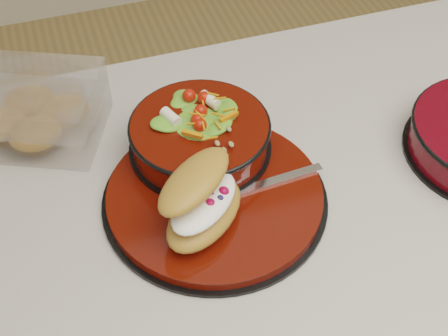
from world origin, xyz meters
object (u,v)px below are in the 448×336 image
object	(u,v)px
salad_bowl	(200,132)
fork	(258,186)
dinner_plate	(216,196)
pastry_box	(30,110)
croissant	(203,200)

from	to	relation	value
salad_bowl	fork	size ratio (longest dim) A/B	1.14
dinner_plate	salad_bowl	distance (m)	0.10
fork	pastry_box	distance (m)	0.36
pastry_box	croissant	bearing A→B (deg)	-29.59
fork	dinner_plate	bearing A→B (deg)	76.96
fork	pastry_box	world-z (taller)	pastry_box
salad_bowl	dinner_plate	bearing A→B (deg)	-93.01
fork	pastry_box	size ratio (longest dim) A/B	0.73
salad_bowl	fork	xyz separation A→B (m)	(0.05, -0.10, -0.03)
salad_bowl	croissant	xyz separation A→B (m)	(-0.03, -0.13, 0.01)
dinner_plate	fork	distance (m)	0.06
croissant	fork	bearing A→B (deg)	-21.76
dinner_plate	pastry_box	bearing A→B (deg)	134.75
pastry_box	salad_bowl	bearing A→B (deg)	-6.59
fork	pastry_box	bearing A→B (deg)	46.83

